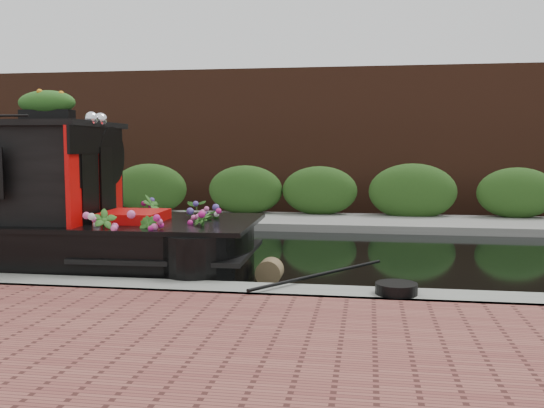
# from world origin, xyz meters

# --- Properties ---
(ground) EXTENTS (80.00, 80.00, 0.00)m
(ground) POSITION_xyz_m (0.00, 0.00, 0.00)
(ground) COLOR black
(ground) RESTS_ON ground
(near_bank_coping) EXTENTS (40.00, 0.60, 0.50)m
(near_bank_coping) POSITION_xyz_m (0.00, -3.30, 0.00)
(near_bank_coping) COLOR gray
(near_bank_coping) RESTS_ON ground
(far_bank_path) EXTENTS (40.00, 2.40, 0.34)m
(far_bank_path) POSITION_xyz_m (0.00, 4.20, 0.00)
(far_bank_path) COLOR gray
(far_bank_path) RESTS_ON ground
(far_hedge) EXTENTS (40.00, 1.10, 2.80)m
(far_hedge) POSITION_xyz_m (0.00, 5.10, 0.00)
(far_hedge) COLOR #264B19
(far_hedge) RESTS_ON ground
(far_brick_wall) EXTENTS (40.00, 1.00, 8.00)m
(far_brick_wall) POSITION_xyz_m (0.00, 7.20, 0.00)
(far_brick_wall) COLOR #4C2719
(far_brick_wall) RESTS_ON ground
(rope_fender) EXTENTS (0.35, 0.34, 0.35)m
(rope_fender) POSITION_xyz_m (1.96, -2.02, 0.17)
(rope_fender) COLOR brown
(rope_fender) RESTS_ON ground
(coiled_mooring_rope) EXTENTS (0.46, 0.46, 0.12)m
(coiled_mooring_rope) POSITION_xyz_m (3.58, -3.32, 0.31)
(coiled_mooring_rope) COLOR black
(coiled_mooring_rope) RESTS_ON near_bank_coping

